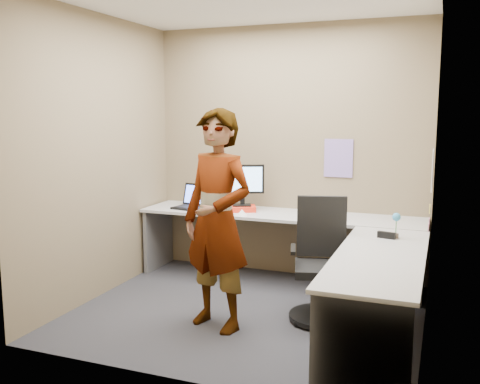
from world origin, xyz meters
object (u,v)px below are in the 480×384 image
at_px(desk, 306,243).
at_px(office_chair, 321,271).
at_px(person, 217,220).
at_px(monitor, 242,182).

bearing_deg(desk, office_chair, -52.56).
distance_m(office_chair, person, 1.02).
relative_size(office_chair, person, 0.57).
xyz_separation_m(desk, office_chair, (0.21, -0.28, -0.16)).
relative_size(desk, person, 1.64).
height_order(monitor, person, person).
xyz_separation_m(monitor, person, (0.29, -1.34, -0.14)).
relative_size(monitor, office_chair, 0.42).
bearing_deg(person, desk, 71.41).
bearing_deg(office_chair, desk, 112.49).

